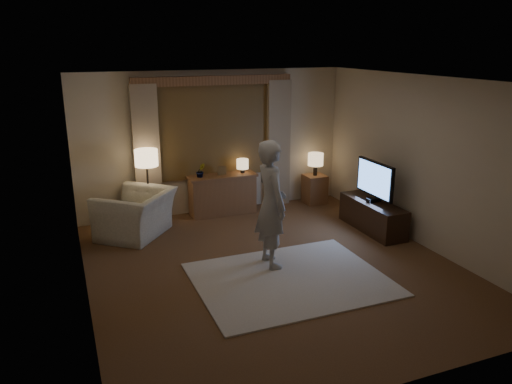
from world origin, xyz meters
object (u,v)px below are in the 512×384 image
armchair (136,214)px  person (271,204)px  sideboard (222,195)px  side_table (315,189)px  tv_stand (373,216)px

armchair → person: 2.52m
sideboard → armchair: size_ratio=1.05×
sideboard → person: person is taller
side_table → tv_stand: 1.72m
side_table → person: (-1.96, -2.36, 0.64)m
side_table → person: 3.13m
tv_stand → armchair: bearing=162.0°
side_table → tv_stand: (0.19, -1.71, -0.03)m
side_table → armchair: bearing=-172.2°
person → armchair: bearing=41.6°
armchair → tv_stand: armchair is taller
person → side_table: bearing=-38.7°
sideboard → person: 2.47m
tv_stand → person: (-2.15, -0.65, 0.67)m
armchair → person: bearing=79.6°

